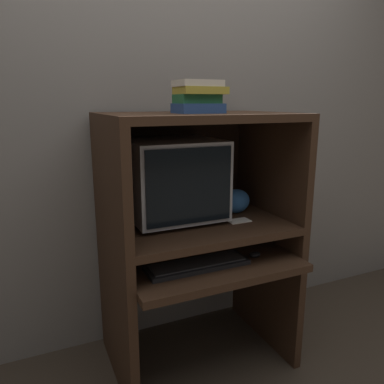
% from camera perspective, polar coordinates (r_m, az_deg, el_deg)
% --- Properties ---
extents(wall_back, '(6.00, 0.06, 2.60)m').
position_cam_1_polar(wall_back, '(2.15, -3.48, 11.99)').
color(wall_back, gray).
rests_on(wall_back, ground_plane).
extents(desk_base, '(0.90, 0.71, 0.62)m').
position_cam_1_polar(desk_base, '(2.00, 1.46, -15.31)').
color(desk_base, '#382316').
rests_on(desk_base, ground_plane).
extents(desk_monitor_shelf, '(0.90, 0.64, 0.15)m').
position_cam_1_polar(desk_monitor_shelf, '(1.91, 0.83, -5.37)').
color(desk_monitor_shelf, '#382316').
rests_on(desk_monitor_shelf, desk_base).
extents(hutch_upper, '(0.90, 0.64, 0.53)m').
position_cam_1_polar(hutch_upper, '(1.84, 0.45, 6.56)').
color(hutch_upper, '#382316').
rests_on(hutch_upper, desk_monitor_shelf).
extents(crt_monitor, '(0.45, 0.43, 0.40)m').
position_cam_1_polar(crt_monitor, '(1.87, -2.91, 2.02)').
color(crt_monitor, '#B2B2B7').
rests_on(crt_monitor, desk_monitor_shelf).
extents(keyboard, '(0.48, 0.15, 0.03)m').
position_cam_1_polar(keyboard, '(1.74, 0.82, -11.00)').
color(keyboard, black).
rests_on(keyboard, desk_base).
extents(mouse, '(0.06, 0.04, 0.03)m').
position_cam_1_polar(mouse, '(1.87, 9.57, -9.36)').
color(mouse, black).
rests_on(mouse, desk_base).
extents(snack_bag, '(0.16, 0.12, 0.13)m').
position_cam_1_polar(snack_bag, '(2.02, 6.69, -1.37)').
color(snack_bag, '#336BB7').
rests_on(snack_bag, desk_monitor_shelf).
extents(book_stack, '(0.22, 0.16, 0.14)m').
position_cam_1_polar(book_stack, '(1.73, 0.97, 14.28)').
color(book_stack, navy).
rests_on(book_stack, hutch_upper).
extents(paper_card, '(0.11, 0.07, 0.00)m').
position_cam_1_polar(paper_card, '(1.90, 7.15, -4.36)').
color(paper_card, white).
rests_on(paper_card, desk_monitor_shelf).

